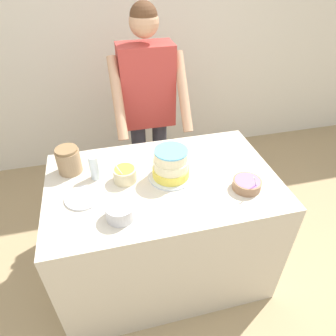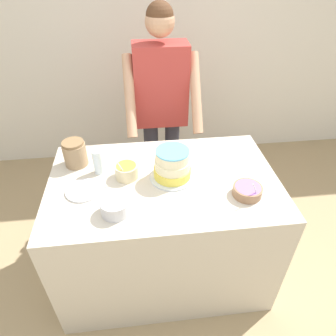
# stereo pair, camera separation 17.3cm
# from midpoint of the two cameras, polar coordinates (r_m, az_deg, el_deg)

# --- Properties ---
(ground_plane) EXTENTS (14.00, 14.00, 0.00)m
(ground_plane) POSITION_cam_midpoint_polar(r_m,az_deg,el_deg) (2.28, 3.12, -27.31)
(ground_plane) COLOR tan
(wall_back) EXTENTS (10.00, 0.05, 2.60)m
(wall_back) POSITION_cam_midpoint_polar(r_m,az_deg,el_deg) (3.16, -2.67, 23.43)
(wall_back) COLOR silver
(wall_back) RESTS_ON ground_plane
(counter) EXTENTS (1.41, 0.88, 0.89)m
(counter) POSITION_cam_midpoint_polar(r_m,az_deg,el_deg) (2.14, 1.60, -11.45)
(counter) COLOR beige
(counter) RESTS_ON ground_plane
(person_baker) EXTENTS (0.57, 0.49, 1.74)m
(person_baker) POSITION_cam_midpoint_polar(r_m,az_deg,el_deg) (2.45, 0.75, 13.10)
(person_baker) COLOR #2D2D38
(person_baker) RESTS_ON ground_plane
(cake) EXTENTS (0.28, 0.28, 0.20)m
(cake) POSITION_cam_midpoint_polar(r_m,az_deg,el_deg) (1.80, 3.59, 0.45)
(cake) COLOR silver
(cake) RESTS_ON counter
(frosting_bowl_white) EXTENTS (0.16, 0.16, 0.15)m
(frosting_bowl_white) POSITION_cam_midpoint_polar(r_m,az_deg,el_deg) (1.60, -7.02, -7.40)
(frosting_bowl_white) COLOR silver
(frosting_bowl_white) RESTS_ON counter
(frosting_bowl_orange) EXTENTS (0.14, 0.14, 0.16)m
(frosting_bowl_orange) POSITION_cam_midpoint_polar(r_m,az_deg,el_deg) (1.83, -5.25, -0.62)
(frosting_bowl_orange) COLOR beige
(frosting_bowl_orange) RESTS_ON counter
(frosting_bowl_purple) EXTENTS (0.17, 0.17, 0.14)m
(frosting_bowl_purple) POSITION_cam_midpoint_polar(r_m,az_deg,el_deg) (1.79, 17.61, -4.20)
(frosting_bowl_purple) COLOR #936B4C
(frosting_bowl_purple) RESTS_ON counter
(drinking_glass) EXTENTS (0.06, 0.06, 0.16)m
(drinking_glass) POSITION_cam_midpoint_polar(r_m,az_deg,el_deg) (1.87, -10.63, 1.06)
(drinking_glass) COLOR silver
(drinking_glass) RESTS_ON counter
(ceramic_plate) EXTENTS (0.21, 0.21, 0.01)m
(ceramic_plate) POSITION_cam_midpoint_polar(r_m,az_deg,el_deg) (1.79, -13.19, -4.28)
(ceramic_plate) COLOR silver
(ceramic_plate) RESTS_ON counter
(stoneware_jar) EXTENTS (0.15, 0.15, 0.17)m
(stoneware_jar) POSITION_cam_midpoint_polar(r_m,az_deg,el_deg) (1.97, -14.94, 2.63)
(stoneware_jar) COLOR #9E7F5B
(stoneware_jar) RESTS_ON counter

